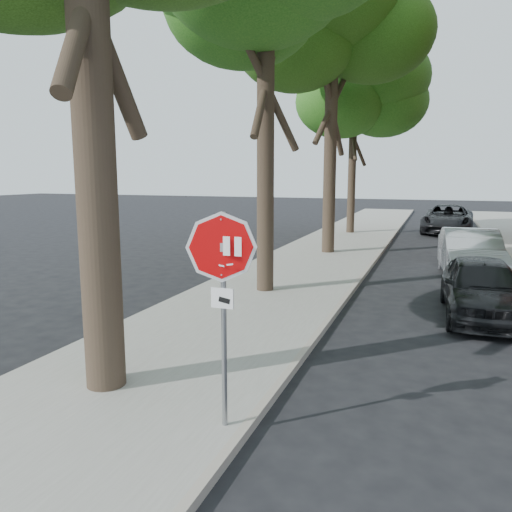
{
  "coord_description": "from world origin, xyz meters",
  "views": [
    {
      "loc": [
        1.61,
        -5.2,
        3.15
      ],
      "look_at": [
        -0.68,
        1.05,
        2.05
      ],
      "focal_mm": 35.0,
      "sensor_mm": 36.0,
      "label": 1
    }
  ],
  "objects": [
    {
      "name": "tree_far",
      "position": [
        -2.72,
        21.11,
        7.21
      ],
      "size": [
        5.29,
        4.91,
        9.33
      ],
      "color": "black",
      "rests_on": "sidewalk_left"
    },
    {
      "name": "tree_mid_b",
      "position": [
        -2.42,
        14.12,
        8.0
      ],
      "size": [
        5.88,
        5.46,
        10.36
      ],
      "color": "black",
      "rests_on": "sidewalk_left"
    },
    {
      "name": "stop_sign",
      "position": [
        -0.7,
        -0.03,
        1.95
      ],
      "size": [
        0.76,
        0.34,
        2.61
      ],
      "color": "gray",
      "rests_on": "sidewalk_left"
    },
    {
      "name": "car_d",
      "position": [
        2.11,
        23.5,
        0.75
      ],
      "size": [
        2.8,
        5.56,
        1.51
      ],
      "primitive_type": "imported",
      "rotation": [
        0.0,
        0.0,
        -0.05
      ],
      "color": "black",
      "rests_on": "ground"
    },
    {
      "name": "car_a",
      "position": [
        2.6,
        6.58,
        0.68
      ],
      "size": [
        1.76,
        4.03,
        1.35
      ],
      "primitive_type": "imported",
      "rotation": [
        0.0,
        0.0,
        0.04
      ],
      "color": "black",
      "rests_on": "ground"
    },
    {
      "name": "car_b",
      "position": [
        2.6,
        11.11,
        0.74
      ],
      "size": [
        1.92,
        4.61,
        1.48
      ],
      "primitive_type": "imported",
      "rotation": [
        0.0,
        0.0,
        0.08
      ],
      "color": "#AEB2B7",
      "rests_on": "ground"
    },
    {
      "name": "ground",
      "position": [
        0.0,
        0.0,
        0.0
      ],
      "size": [
        120.0,
        120.0,
        0.0
      ],
      "primitive_type": "plane",
      "color": "black",
      "rests_on": "ground"
    },
    {
      "name": "curb_left",
      "position": [
        -0.45,
        12.0,
        0.07
      ],
      "size": [
        0.12,
        55.0,
        0.13
      ],
      "primitive_type": "cube",
      "color": "#9E9384",
      "rests_on": "ground"
    },
    {
      "name": "sidewalk_left",
      "position": [
        -2.5,
        12.0,
        0.06
      ],
      "size": [
        4.0,
        55.0,
        0.12
      ],
      "primitive_type": "cube",
      "color": "gray",
      "rests_on": "ground"
    }
  ]
}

